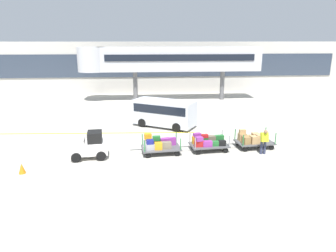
# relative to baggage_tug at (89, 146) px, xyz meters

# --- Properties ---
(ground_plane) EXTENTS (120.00, 120.00, 0.00)m
(ground_plane) POSITION_rel_baggage_tug_xyz_m (2.57, -2.48, -0.75)
(ground_plane) COLOR #B2ADA0
(apron_lead_line) EXTENTS (14.97, 1.03, 0.01)m
(apron_lead_line) POSITION_rel_baggage_tug_xyz_m (-0.57, 5.03, -0.75)
(apron_lead_line) COLOR yellow
(apron_lead_line) RESTS_ON ground_plane
(terminal_building) EXTENTS (53.35, 2.51, 6.42)m
(terminal_building) POSITION_rel_baggage_tug_xyz_m (2.57, 23.49, 2.46)
(terminal_building) COLOR #BCB7AD
(terminal_building) RESTS_ON ground_plane
(jet_bridge) EXTENTS (20.03, 3.00, 5.89)m
(jet_bridge) POSITION_rel_baggage_tug_xyz_m (5.54, 17.51, 3.80)
(jet_bridge) COLOR #B7B7BC
(jet_bridge) RESTS_ON ground_plane
(baggage_tug) EXTENTS (2.20, 1.40, 1.58)m
(baggage_tug) POSITION_rel_baggage_tug_xyz_m (0.00, 0.00, 0.00)
(baggage_tug) COLOR white
(baggage_tug) RESTS_ON ground_plane
(baggage_cart_lead) EXTENTS (3.06, 1.61, 1.20)m
(baggage_cart_lead) POSITION_rel_baggage_tug_xyz_m (4.03, 0.43, -0.20)
(baggage_cart_lead) COLOR #4C4C4F
(baggage_cart_lead) RESTS_ON ground_plane
(baggage_cart_middle) EXTENTS (3.06, 1.61, 1.10)m
(baggage_cart_middle) POSITION_rel_baggage_tug_xyz_m (7.06, 0.70, -0.22)
(baggage_cart_middle) COLOR #4C4C4F
(baggage_cart_middle) RESTS_ON ground_plane
(baggage_cart_tail) EXTENTS (3.06, 1.61, 1.14)m
(baggage_cart_tail) POSITION_rel_baggage_tug_xyz_m (10.04, 0.99, -0.21)
(baggage_cart_tail) COLOR #4C4C4F
(baggage_cart_tail) RESTS_ON ground_plane
(baggage_handler) EXTENTS (0.42, 0.45, 1.56)m
(baggage_handler) POSITION_rel_baggage_tug_xyz_m (10.23, -0.25, 0.11)
(baggage_handler) COLOR #2D334C
(baggage_handler) RESTS_ON ground_plane
(shuttle_van) EXTENTS (5.09, 4.12, 2.10)m
(shuttle_van) POSITION_rel_baggage_tug_xyz_m (4.78, 6.42, 0.48)
(shuttle_van) COLOR silver
(shuttle_van) RESTS_ON ground_plane
(safety_cone_near) EXTENTS (0.36, 0.36, 0.55)m
(safety_cone_near) POSITION_rel_baggage_tug_xyz_m (-3.14, -1.89, -0.48)
(safety_cone_near) COLOR orange
(safety_cone_near) RESTS_ON ground_plane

